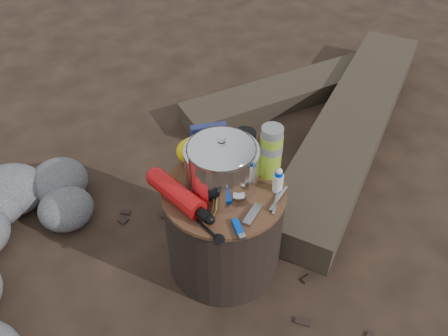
{
  "coord_description": "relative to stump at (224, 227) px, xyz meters",
  "views": [
    {
      "loc": [
        -0.16,
        -1.07,
        1.46
      ],
      "look_at": [
        0.0,
        0.0,
        0.48
      ],
      "focal_mm": 36.79,
      "sensor_mm": 36.0,
      "label": 1
    }
  ],
  "objects": [
    {
      "name": "spork",
      "position": [
        -0.08,
        -0.16,
        0.2
      ],
      "size": [
        0.1,
        0.13,
        0.01
      ],
      "primitive_type": null,
      "rotation": [
        0.0,
        0.0,
        0.59
      ],
      "color": "black",
      "rests_on": "stump"
    },
    {
      "name": "thermos",
      "position": [
        0.17,
        0.06,
        0.29
      ],
      "size": [
        0.08,
        0.08,
        0.19
      ],
      "primitive_type": "cylinder",
      "color": "#93BC2D",
      "rests_on": "stump"
    },
    {
      "name": "camping_pot",
      "position": [
        -0.01,
        0.0,
        0.3
      ],
      "size": [
        0.21,
        0.21,
        0.21
      ],
      "primitive_type": "cylinder",
      "color": "silver",
      "rests_on": "stump"
    },
    {
      "name": "food_pouch",
      "position": [
        -0.03,
        0.15,
        0.27
      ],
      "size": [
        0.12,
        0.04,
        0.16
      ],
      "primitive_type": "cube",
      "rotation": [
        0.0,
        0.0,
        0.07
      ],
      "color": "navy",
      "rests_on": "stump"
    },
    {
      "name": "rock_ring",
      "position": [
        -0.76,
        0.05,
        -0.09
      ],
      "size": [
        0.46,
        1.0,
        0.2
      ],
      "primitive_type": null,
      "color": "#58585D",
      "rests_on": "ground"
    },
    {
      "name": "ground",
      "position": [
        0.0,
        0.0,
        -0.19
      ],
      "size": [
        60.0,
        60.0,
        0.0
      ],
      "primitive_type": "plane",
      "color": "#2F2119",
      "rests_on": "ground"
    },
    {
      "name": "multitool",
      "position": [
        0.07,
        -0.13,
        0.2
      ],
      "size": [
        0.08,
        0.09,
        0.01
      ],
      "primitive_type": "cube",
      "rotation": [
        0.0,
        0.0,
        -0.64
      ],
      "color": "#A3A3A8",
      "rests_on": "stump"
    },
    {
      "name": "travel_mug",
      "position": [
        0.09,
        0.15,
        0.25
      ],
      "size": [
        0.08,
        0.08,
        0.11
      ],
      "primitive_type": "cylinder",
      "color": "black",
      "rests_on": "stump"
    },
    {
      "name": "fuel_bottle",
      "position": [
        -0.16,
        -0.03,
        0.23
      ],
      "size": [
        0.22,
        0.27,
        0.07
      ],
      "primitive_type": null,
      "rotation": [
        0.0,
        0.0,
        0.62
      ],
      "color": "red",
      "rests_on": "stump"
    },
    {
      "name": "stump",
      "position": [
        0.0,
        0.0,
        0.0
      ],
      "size": [
        0.41,
        0.41,
        0.38
      ],
      "primitive_type": "cylinder",
      "color": "black",
      "rests_on": "ground"
    },
    {
      "name": "squeeze_bottle",
      "position": [
        0.17,
        -0.03,
        0.23
      ],
      "size": [
        0.04,
        0.04,
        0.08
      ],
      "primitive_type": "cylinder",
      "color": "silver",
      "rests_on": "stump"
    },
    {
      "name": "log_small",
      "position": [
        0.53,
        1.05,
        -0.14
      ],
      "size": [
        1.28,
        0.65,
        0.11
      ],
      "primitive_type": "cube",
      "rotation": [
        0.0,
        0.0,
        -1.23
      ],
      "color": "#382E23",
      "rests_on": "ground"
    },
    {
      "name": "foil_windscreen",
      "position": [
        -0.0,
        0.03,
        0.27
      ],
      "size": [
        0.24,
        0.24,
        0.15
      ],
      "primitive_type": "cylinder",
      "color": "silver",
      "rests_on": "stump"
    },
    {
      "name": "log_main",
      "position": [
        0.76,
        0.69,
        -0.12
      ],
      "size": [
        1.28,
        1.65,
        0.15
      ],
      "primitive_type": "cube",
      "rotation": [
        0.0,
        0.0,
        -0.61
      ],
      "color": "#382E23",
      "rests_on": "ground"
    },
    {
      "name": "lighter",
      "position": [
        0.02,
        -0.17,
        0.2
      ],
      "size": [
        0.03,
        0.08,
        0.01
      ],
      "primitive_type": "cube",
      "rotation": [
        0.0,
        0.0,
        0.16
      ],
      "color": "#0038BC",
      "rests_on": "stump"
    },
    {
      "name": "stuff_sack",
      "position": [
        -0.08,
        0.16,
        0.24
      ],
      "size": [
        0.14,
        0.11,
        0.09
      ],
      "primitive_type": "ellipsoid",
      "color": "yellow",
      "rests_on": "stump"
    },
    {
      "name": "pot_grabber",
      "position": [
        0.16,
        -0.08,
        0.2
      ],
      "size": [
        0.09,
        0.12,
        0.01
      ],
      "primitive_type": null,
      "rotation": [
        0.0,
        0.0,
        -0.54
      ],
      "color": "#A3A3A8",
      "rests_on": "stump"
    }
  ]
}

